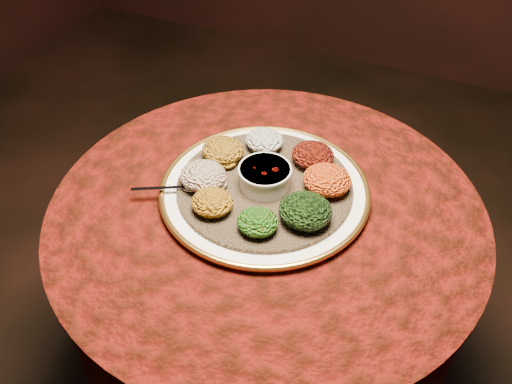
% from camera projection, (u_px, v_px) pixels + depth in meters
% --- Properties ---
extents(table, '(0.96, 0.96, 0.73)m').
position_uv_depth(table, '(266.00, 262.00, 1.37)').
color(table, black).
rests_on(table, ground).
extents(platter, '(0.59, 0.59, 0.02)m').
position_uv_depth(platter, '(265.00, 191.00, 1.27)').
color(platter, white).
rests_on(platter, table).
extents(injera, '(0.51, 0.51, 0.01)m').
position_uv_depth(injera, '(265.00, 187.00, 1.26)').
color(injera, brown).
rests_on(injera, platter).
extents(stew_bowl, '(0.12, 0.12, 0.05)m').
position_uv_depth(stew_bowl, '(265.00, 176.00, 1.24)').
color(stew_bowl, silver).
rests_on(stew_bowl, injera).
extents(spoon, '(0.14, 0.08, 0.01)m').
position_uv_depth(spoon, '(185.00, 187.00, 1.25)').
color(spoon, silver).
rests_on(spoon, injera).
extents(portion_ayib, '(0.09, 0.09, 0.04)m').
position_uv_depth(portion_ayib, '(264.00, 140.00, 1.34)').
color(portion_ayib, silver).
rests_on(portion_ayib, injera).
extents(portion_kitfo, '(0.10, 0.09, 0.05)m').
position_uv_depth(portion_kitfo, '(313.00, 155.00, 1.30)').
color(portion_kitfo, black).
rests_on(portion_kitfo, injera).
extents(portion_tikil, '(0.11, 0.10, 0.05)m').
position_uv_depth(portion_tikil, '(327.00, 180.00, 1.23)').
color(portion_tikil, '#A7710D').
rests_on(portion_tikil, injera).
extents(portion_gomen, '(0.11, 0.11, 0.05)m').
position_uv_depth(portion_gomen, '(305.00, 211.00, 1.16)').
color(portion_gomen, black).
rests_on(portion_gomen, injera).
extents(portion_mixveg, '(0.09, 0.08, 0.04)m').
position_uv_depth(portion_mixveg, '(258.00, 222.00, 1.15)').
color(portion_mixveg, '#A3460A').
rests_on(portion_mixveg, injera).
extents(portion_kik, '(0.09, 0.08, 0.04)m').
position_uv_depth(portion_kik, '(212.00, 202.00, 1.19)').
color(portion_kik, '#98630D').
rests_on(portion_kik, injera).
extents(portion_timatim, '(0.10, 0.10, 0.05)m').
position_uv_depth(portion_timatim, '(203.00, 176.00, 1.24)').
color(portion_timatim, maroon).
rests_on(portion_timatim, injera).
extents(portion_shiro, '(0.10, 0.09, 0.05)m').
position_uv_depth(portion_shiro, '(223.00, 150.00, 1.31)').
color(portion_shiro, '#906311').
rests_on(portion_shiro, injera).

